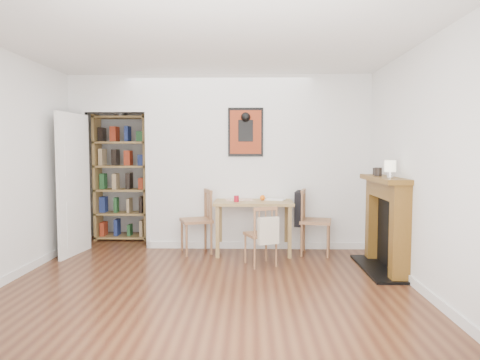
{
  "coord_description": "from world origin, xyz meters",
  "views": [
    {
      "loc": [
        0.47,
        -5.02,
        1.48
      ],
      "look_at": [
        0.33,
        0.6,
        1.09
      ],
      "focal_mm": 32.0,
      "sensor_mm": 36.0,
      "label": 1
    }
  ],
  "objects_px": {
    "chair_right": "(314,221)",
    "fireplace": "(387,221)",
    "dining_table": "(253,207)",
    "orange_fruit": "(263,198)",
    "mantel_lamp": "(390,167)",
    "red_glass": "(236,199)",
    "chair_front": "(261,235)",
    "notebook": "(275,200)",
    "bookshelf": "(122,178)",
    "ceramic_jar_b": "(376,171)",
    "chair_left": "(196,221)",
    "ceramic_jar_a": "(378,172)"
  },
  "relations": [
    {
      "from": "chair_right",
      "to": "fireplace",
      "type": "height_order",
      "value": "fireplace"
    },
    {
      "from": "dining_table",
      "to": "chair_right",
      "type": "relative_size",
      "value": 1.19
    },
    {
      "from": "orange_fruit",
      "to": "mantel_lamp",
      "type": "xyz_separation_m",
      "value": [
        1.44,
        -1.17,
        0.49
      ]
    },
    {
      "from": "fireplace",
      "to": "red_glass",
      "type": "bearing_deg",
      "value": 159.75
    },
    {
      "from": "dining_table",
      "to": "fireplace",
      "type": "bearing_deg",
      "value": -26.72
    },
    {
      "from": "chair_right",
      "to": "mantel_lamp",
      "type": "xyz_separation_m",
      "value": [
        0.71,
        -1.06,
        0.81
      ]
    },
    {
      "from": "chair_front",
      "to": "mantel_lamp",
      "type": "relative_size",
      "value": 3.77
    },
    {
      "from": "chair_right",
      "to": "notebook",
      "type": "xyz_separation_m",
      "value": [
        -0.55,
        0.16,
        0.28
      ]
    },
    {
      "from": "fireplace",
      "to": "orange_fruit",
      "type": "height_order",
      "value": "fireplace"
    },
    {
      "from": "bookshelf",
      "to": "orange_fruit",
      "type": "height_order",
      "value": "bookshelf"
    },
    {
      "from": "fireplace",
      "to": "chair_front",
      "type": "bearing_deg",
      "value": 173.7
    },
    {
      "from": "chair_right",
      "to": "ceramic_jar_b",
      "type": "xyz_separation_m",
      "value": [
        0.72,
        -0.44,
        0.72
      ]
    },
    {
      "from": "chair_left",
      "to": "bookshelf",
      "type": "distance_m",
      "value": 1.73
    },
    {
      "from": "dining_table",
      "to": "fireplace",
      "type": "height_order",
      "value": "fireplace"
    },
    {
      "from": "red_glass",
      "to": "mantel_lamp",
      "type": "distance_m",
      "value": 2.12
    },
    {
      "from": "dining_table",
      "to": "ceramic_jar_a",
      "type": "relative_size",
      "value": 10.2
    },
    {
      "from": "chair_front",
      "to": "bookshelf",
      "type": "relative_size",
      "value": 0.38
    },
    {
      "from": "chair_right",
      "to": "chair_front",
      "type": "height_order",
      "value": "chair_right"
    },
    {
      "from": "chair_left",
      "to": "notebook",
      "type": "relative_size",
      "value": 3.4
    },
    {
      "from": "orange_fruit",
      "to": "notebook",
      "type": "relative_size",
      "value": 0.29
    },
    {
      "from": "dining_table",
      "to": "chair_left",
      "type": "xyz_separation_m",
      "value": [
        -0.82,
        -0.01,
        -0.21
      ]
    },
    {
      "from": "bookshelf",
      "to": "fireplace",
      "type": "bearing_deg",
      "value": -24.62
    },
    {
      "from": "dining_table",
      "to": "chair_right",
      "type": "xyz_separation_m",
      "value": [
        0.86,
        -0.06,
        -0.18
      ]
    },
    {
      "from": "dining_table",
      "to": "bookshelf",
      "type": "bearing_deg",
      "value": 157.03
    },
    {
      "from": "chair_right",
      "to": "orange_fruit",
      "type": "relative_size",
      "value": 12.01
    },
    {
      "from": "orange_fruit",
      "to": "notebook",
      "type": "xyz_separation_m",
      "value": [
        0.19,
        0.05,
        -0.03
      ]
    },
    {
      "from": "ceramic_jar_b",
      "to": "chair_front",
      "type": "bearing_deg",
      "value": -174.16
    },
    {
      "from": "chair_left",
      "to": "chair_right",
      "type": "xyz_separation_m",
      "value": [
        1.69,
        -0.05,
        0.02
      ]
    },
    {
      "from": "chair_front",
      "to": "notebook",
      "type": "height_order",
      "value": "chair_front"
    },
    {
      "from": "orange_fruit",
      "to": "ceramic_jar_a",
      "type": "bearing_deg",
      "value": -29.64
    },
    {
      "from": "ceramic_jar_a",
      "to": "red_glass",
      "type": "bearing_deg",
      "value": 160.86
    },
    {
      "from": "red_glass",
      "to": "dining_table",
      "type": "bearing_deg",
      "value": 28.96
    },
    {
      "from": "dining_table",
      "to": "bookshelf",
      "type": "relative_size",
      "value": 0.54
    },
    {
      "from": "chair_left",
      "to": "chair_front",
      "type": "xyz_separation_m",
      "value": [
        0.92,
        -0.65,
        -0.06
      ]
    },
    {
      "from": "bookshelf",
      "to": "notebook",
      "type": "bearing_deg",
      "value": -18.21
    },
    {
      "from": "dining_table",
      "to": "mantel_lamp",
      "type": "height_order",
      "value": "mantel_lamp"
    },
    {
      "from": "dining_table",
      "to": "ceramic_jar_b",
      "type": "relative_size",
      "value": 11.81
    },
    {
      "from": "fireplace",
      "to": "notebook",
      "type": "bearing_deg",
      "value": 144.97
    },
    {
      "from": "mantel_lamp",
      "to": "fireplace",
      "type": "bearing_deg",
      "value": 76.34
    },
    {
      "from": "chair_right",
      "to": "red_glass",
      "type": "distance_m",
      "value": 1.15
    },
    {
      "from": "bookshelf",
      "to": "ceramic_jar_a",
      "type": "relative_size",
      "value": 18.92
    },
    {
      "from": "orange_fruit",
      "to": "notebook",
      "type": "distance_m",
      "value": 0.19
    },
    {
      "from": "chair_right",
      "to": "mantel_lamp",
      "type": "relative_size",
      "value": 4.51
    },
    {
      "from": "chair_left",
      "to": "bookshelf",
      "type": "relative_size",
      "value": 0.45
    },
    {
      "from": "ceramic_jar_b",
      "to": "red_glass",
      "type": "bearing_deg",
      "value": 168.54
    },
    {
      "from": "chair_left",
      "to": "ceramic_jar_b",
      "type": "height_order",
      "value": "ceramic_jar_b"
    },
    {
      "from": "chair_left",
      "to": "chair_front",
      "type": "distance_m",
      "value": 1.13
    },
    {
      "from": "chair_left",
      "to": "orange_fruit",
      "type": "height_order",
      "value": "chair_left"
    },
    {
      "from": "fireplace",
      "to": "mantel_lamp",
      "type": "height_order",
      "value": "mantel_lamp"
    },
    {
      "from": "chair_right",
      "to": "fireplace",
      "type": "xyz_separation_m",
      "value": [
        0.78,
        -0.77,
        0.13
      ]
    }
  ]
}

